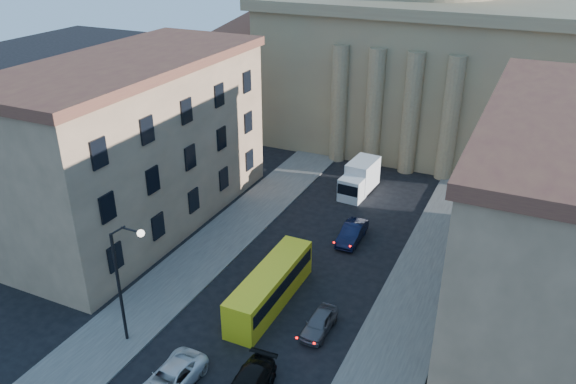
# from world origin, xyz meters

# --- Properties ---
(sidewalk_left) EXTENTS (5.00, 60.00, 0.15)m
(sidewalk_left) POSITION_xyz_m (-8.50, 18.00, 0.07)
(sidewalk_left) COLOR #4E4B47
(sidewalk_left) RESTS_ON ground
(sidewalk_right) EXTENTS (5.00, 60.00, 0.15)m
(sidewalk_right) POSITION_xyz_m (8.50, 18.00, 0.07)
(sidewalk_right) COLOR #4E4B47
(sidewalk_right) RESTS_ON ground
(church) EXTENTS (68.02, 28.76, 36.60)m
(church) POSITION_xyz_m (0.00, 55.47, 11.88)
(church) COLOR #80694F
(church) RESTS_ON ground
(building_left) EXTENTS (11.60, 26.60, 14.70)m
(building_left) POSITION_xyz_m (-17.00, 22.00, 7.42)
(building_left) COLOR tan
(building_left) RESTS_ON ground
(building_right) EXTENTS (11.60, 26.60, 14.70)m
(building_right) POSITION_xyz_m (17.00, 22.00, 7.42)
(building_right) COLOR tan
(building_right) RESTS_ON ground
(street_lamp) EXTENTS (2.62, 0.44, 8.83)m
(street_lamp) POSITION_xyz_m (-6.97, 8.00, 5.29)
(street_lamp) COLOR black
(street_lamp) RESTS_ON ground
(car_left_mid) EXTENTS (2.48, 5.13, 1.41)m
(car_left_mid) POSITION_xyz_m (-2.38, 5.71, 0.70)
(car_left_mid) COLOR silver
(car_left_mid) RESTS_ON ground
(car_right_far) EXTENTS (1.57, 3.85, 1.31)m
(car_right_far) POSITION_xyz_m (3.50, 14.17, 0.65)
(car_right_far) COLOR #525257
(car_right_far) RESTS_ON ground
(car_right_distant) EXTENTS (1.66, 4.59, 1.51)m
(car_right_distant) POSITION_xyz_m (1.58, 26.25, 0.75)
(car_right_distant) COLOR black
(car_right_distant) RESTS_ON ground
(city_bus) EXTENTS (2.28, 9.73, 2.74)m
(city_bus) POSITION_xyz_m (-0.81, 15.53, 1.47)
(city_bus) COLOR yellow
(city_bus) RESTS_ON ground
(box_truck) EXTENTS (2.64, 5.89, 3.16)m
(box_truck) POSITION_xyz_m (-0.93, 35.54, 1.50)
(box_truck) COLOR silver
(box_truck) RESTS_ON ground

